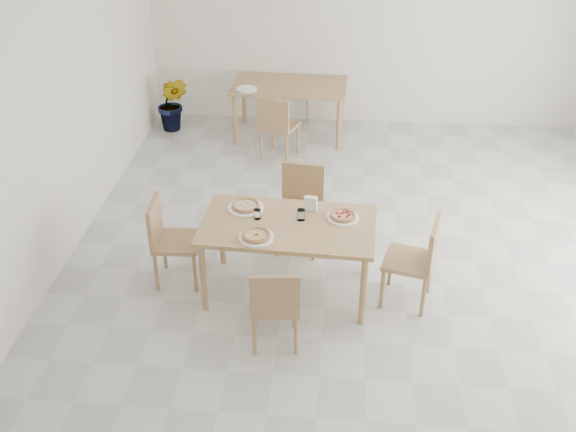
# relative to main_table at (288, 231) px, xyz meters

# --- Properties ---
(main_table) EXTENTS (1.60, 0.96, 0.75)m
(main_table) POSITION_rel_main_table_xyz_m (0.00, 0.00, 0.00)
(main_table) COLOR #A58755
(main_table) RESTS_ON ground
(chair_south) EXTENTS (0.44, 0.44, 0.81)m
(chair_south) POSITION_rel_main_table_xyz_m (-0.04, -0.78, -0.20)
(chair_south) COLOR tan
(chair_south) RESTS_ON ground
(chair_north) EXTENTS (0.49, 0.49, 0.88)m
(chair_north) POSITION_rel_main_table_xyz_m (0.06, 0.82, -0.16)
(chair_north) COLOR tan
(chair_north) RESTS_ON ground
(chair_west) EXTENTS (0.44, 0.44, 0.86)m
(chair_west) POSITION_rel_main_table_xyz_m (-1.14, 0.09, -0.17)
(chair_west) COLOR tan
(chair_west) RESTS_ON ground
(chair_east) EXTENTS (0.52, 0.52, 0.87)m
(chair_east) POSITION_rel_main_table_xyz_m (1.17, -0.06, -0.16)
(chair_east) COLOR tan
(chair_east) RESTS_ON ground
(plate_margherita) EXTENTS (0.31, 0.31, 0.02)m
(plate_margherita) POSITION_rel_main_table_xyz_m (-0.25, -0.26, 0.09)
(plate_margherita) COLOR white
(plate_margherita) RESTS_ON main_table
(plate_mushroom) EXTENTS (0.34, 0.34, 0.02)m
(plate_mushroom) POSITION_rel_main_table_xyz_m (-0.41, 0.23, 0.09)
(plate_mushroom) COLOR white
(plate_mushroom) RESTS_ON main_table
(plate_pepperoni) EXTENTS (0.29, 0.29, 0.02)m
(plate_pepperoni) POSITION_rel_main_table_xyz_m (0.48, 0.13, 0.09)
(plate_pepperoni) COLOR white
(plate_pepperoni) RESTS_ON main_table
(pizza_margherita) EXTENTS (0.27, 0.27, 0.03)m
(pizza_margherita) POSITION_rel_main_table_xyz_m (-0.25, -0.26, 0.11)
(pizza_margherita) COLOR tan
(pizza_margherita) RESTS_ON plate_margherita
(pizza_mushroom) EXTENTS (0.29, 0.29, 0.03)m
(pizza_mushroom) POSITION_rel_main_table_xyz_m (-0.41, 0.23, 0.11)
(pizza_mushroom) COLOR tan
(pizza_mushroom) RESTS_ON plate_mushroom
(pizza_pepperoni) EXTENTS (0.25, 0.25, 0.03)m
(pizza_pepperoni) POSITION_rel_main_table_xyz_m (0.48, 0.13, 0.11)
(pizza_pepperoni) COLOR tan
(pizza_pepperoni) RESTS_ON plate_pepperoni
(tumbler_a) EXTENTS (0.08, 0.08, 0.10)m
(tumbler_a) POSITION_rel_main_table_xyz_m (0.11, 0.08, 0.13)
(tumbler_a) COLOR white
(tumbler_a) RESTS_ON main_table
(tumbler_b) EXTENTS (0.07, 0.07, 0.09)m
(tumbler_b) POSITION_rel_main_table_xyz_m (-0.28, 0.07, 0.12)
(tumbler_b) COLOR white
(tumbler_b) RESTS_ON main_table
(napkin_holder) EXTENTS (0.14, 0.08, 0.14)m
(napkin_holder) POSITION_rel_main_table_xyz_m (0.19, 0.25, 0.15)
(napkin_holder) COLOR silver
(napkin_holder) RESTS_ON main_table
(fork_a) EXTENTS (0.02, 0.18, 0.01)m
(fork_a) POSITION_rel_main_table_xyz_m (0.01, -0.03, 0.08)
(fork_a) COLOR silver
(fork_a) RESTS_ON main_table
(fork_b) EXTENTS (0.06, 0.17, 0.01)m
(fork_b) POSITION_rel_main_table_xyz_m (-0.05, 0.29, 0.08)
(fork_b) COLOR silver
(fork_b) RESTS_ON main_table
(second_table) EXTENTS (1.55, 0.92, 0.75)m
(second_table) POSITION_rel_main_table_xyz_m (-0.29, 3.54, -0.00)
(second_table) COLOR tan
(second_table) RESTS_ON ground
(chair_back_s) EXTENTS (0.54, 0.54, 0.86)m
(chair_back_s) POSITION_rel_main_table_xyz_m (-0.38, 2.79, -0.17)
(chair_back_s) COLOR tan
(chair_back_s) RESTS_ON ground
(chair_back_n) EXTENTS (0.41, 0.41, 0.80)m
(chair_back_n) POSITION_rel_main_table_xyz_m (-0.24, 4.29, -0.21)
(chair_back_n) COLOR tan
(chair_back_n) RESTS_ON ground
(plate_empty) EXTENTS (0.28, 0.28, 0.02)m
(plate_empty) POSITION_rel_main_table_xyz_m (-0.83, 3.29, 0.09)
(plate_empty) COLOR white
(plate_empty) RESTS_ON second_table
(potted_plant) EXTENTS (0.47, 0.39, 0.79)m
(potted_plant) POSITION_rel_main_table_xyz_m (-1.93, 3.59, -0.28)
(potted_plant) COLOR #2B6E21
(potted_plant) RESTS_ON ground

